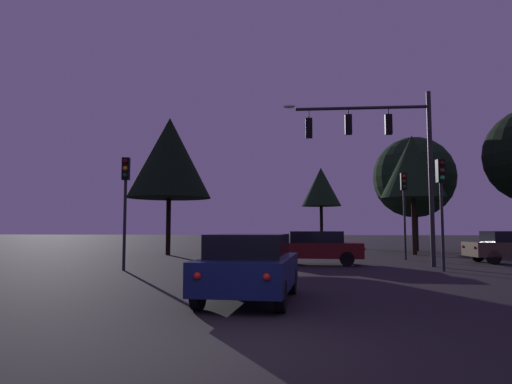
% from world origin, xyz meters
% --- Properties ---
extents(ground_plane, '(168.00, 168.00, 0.00)m').
position_xyz_m(ground_plane, '(0.00, 24.50, 0.00)').
color(ground_plane, black).
rests_on(ground_plane, ground).
extents(traffic_signal_mast_arm, '(6.54, 0.51, 7.70)m').
position_xyz_m(traffic_signal_mast_arm, '(4.39, 14.11, 5.35)').
color(traffic_signal_mast_arm, '#232326').
rests_on(traffic_signal_mast_arm, ground).
extents(traffic_light_corner_left, '(0.34, 0.37, 4.34)m').
position_xyz_m(traffic_light_corner_left, '(6.18, 12.03, 3.07)').
color(traffic_light_corner_left, '#232326').
rests_on(traffic_light_corner_left, ground).
extents(traffic_light_corner_right, '(0.30, 0.35, 4.60)m').
position_xyz_m(traffic_light_corner_right, '(6.09, 18.55, 3.24)').
color(traffic_light_corner_right, '#232326').
rests_on(traffic_light_corner_right, ground).
extents(traffic_light_median, '(0.34, 0.37, 4.49)m').
position_xyz_m(traffic_light_median, '(-6.24, 11.04, 3.17)').
color(traffic_light_median, '#232326').
rests_on(traffic_light_median, ground).
extents(car_nearside_lane, '(2.06, 4.07, 1.52)m').
position_xyz_m(car_nearside_lane, '(-0.29, 4.11, 0.79)').
color(car_nearside_lane, '#0F1947').
rests_on(car_nearside_lane, ground).
extents(car_crossing_left, '(4.50, 2.00, 1.52)m').
position_xyz_m(car_crossing_left, '(1.30, 14.81, 0.80)').
color(car_crossing_left, '#4C0F0F').
rests_on(car_crossing_left, ground).
extents(tree_behind_sign, '(4.07, 4.07, 7.56)m').
position_xyz_m(tree_behind_sign, '(7.60, 23.21, 5.54)').
color(tree_behind_sign, black).
rests_on(tree_behind_sign, ground).
extents(tree_center_horizon, '(3.68, 3.68, 7.29)m').
position_xyz_m(tree_center_horizon, '(2.16, 35.88, 5.47)').
color(tree_center_horizon, black).
rests_on(tree_center_horizon, ground).
extents(tree_right_cluster, '(5.26, 5.26, 8.68)m').
position_xyz_m(tree_right_cluster, '(-7.70, 21.25, 6.10)').
color(tree_right_cluster, black).
rests_on(tree_right_cluster, ground).
extents(tree_lot_edge, '(5.94, 5.94, 8.39)m').
position_xyz_m(tree_lot_edge, '(8.77, 28.15, 5.41)').
color(tree_lot_edge, black).
rests_on(tree_lot_edge, ground).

